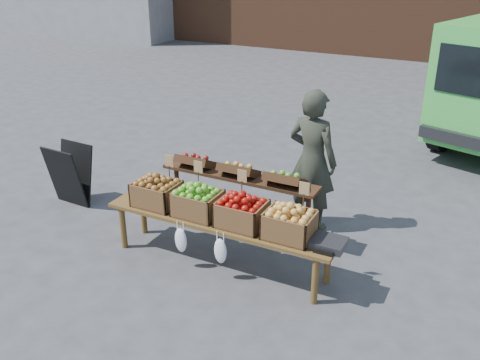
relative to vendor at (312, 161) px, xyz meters
The scene contains 10 objects.
ground 1.94m from the vendor, 75.52° to the right, with size 80.00×80.00×0.00m, color #424244.
vendor is the anchor object (origin of this frame).
chalkboard_sign 3.33m from the vendor, 164.05° to the right, with size 0.57×0.32×0.87m, color black, non-canonical shape.
back_table 1.01m from the vendor, 139.33° to the right, with size 2.10×0.44×1.04m, color #362010, non-canonical shape.
display_bench 1.57m from the vendor, 113.51° to the right, with size 2.70×0.56×0.57m, color brown, non-canonical shape.
crate_golden_apples 1.94m from the vendor, 136.57° to the right, with size 0.50×0.40×0.28m, color olive, non-canonical shape.
crate_russet_pears 1.59m from the vendor, 122.71° to the right, with size 0.50×0.40×0.28m, color #439914, non-canonical shape.
crate_red_apples 1.38m from the vendor, 102.84° to the right, with size 0.50×0.40×0.28m, color maroon, non-canonical shape.
crate_green_apples 1.36m from the vendor, 79.45° to the right, with size 0.50×0.40×0.28m, color #D6D04F, non-canonical shape.
weighing_scale 1.52m from the vendor, 63.15° to the right, with size 0.34×0.30×0.08m, color black.
Camera 1 is at (1.56, -4.19, 3.36)m, focal length 40.00 mm.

